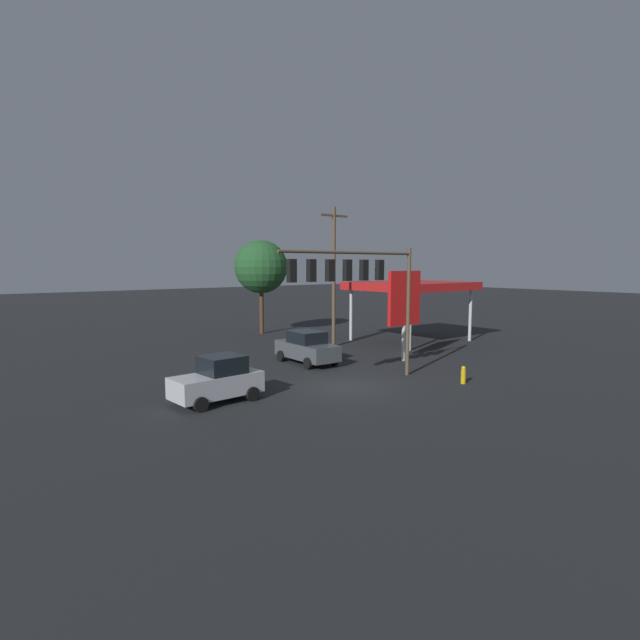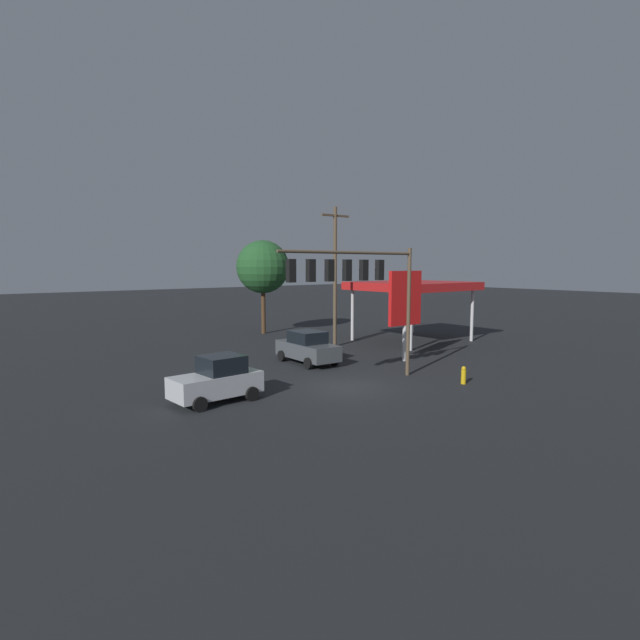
% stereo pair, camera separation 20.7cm
% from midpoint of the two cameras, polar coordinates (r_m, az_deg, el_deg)
% --- Properties ---
extents(ground_plane, '(200.00, 200.00, 0.00)m').
position_cam_midpoint_polar(ground_plane, '(24.15, 2.74, -7.64)').
color(ground_plane, black).
extents(traffic_signal_assembly, '(8.27, 0.43, 6.69)m').
position_cam_midpoint_polar(traffic_signal_assembly, '(23.83, 3.97, 4.79)').
color(traffic_signal_assembly, brown).
rests_on(traffic_signal_assembly, ground).
extents(utility_pole, '(2.40, 0.26, 9.85)m').
position_cam_midpoint_polar(utility_pole, '(35.40, 1.42, 5.32)').
color(utility_pole, brown).
rests_on(utility_pole, ground).
extents(gas_station_canopy, '(8.13, 7.20, 4.53)m').
position_cam_midpoint_polar(gas_station_canopy, '(38.82, 10.18, 3.79)').
color(gas_station_canopy, red).
rests_on(gas_station_canopy, ground).
extents(price_sign, '(2.61, 0.27, 5.47)m').
position_cam_midpoint_polar(price_sign, '(30.51, 9.42, 2.23)').
color(price_sign, silver).
rests_on(price_sign, ground).
extents(sedan_far, '(2.21, 4.47, 1.93)m').
position_cam_midpoint_polar(sedan_far, '(29.60, -1.71, -3.16)').
color(sedan_far, '#474C51').
rests_on(sedan_far, ground).
extents(hatchback_crossing, '(3.90, 2.14, 1.97)m').
position_cam_midpoint_polar(hatchback_crossing, '(21.82, -11.85, -6.73)').
color(hatchback_crossing, silver).
rests_on(hatchback_crossing, ground).
extents(street_tree, '(4.45, 4.45, 7.89)m').
position_cam_midpoint_polar(street_tree, '(42.44, -6.89, 6.02)').
color(street_tree, '#4C331E').
rests_on(street_tree, ground).
extents(fire_hydrant, '(0.24, 0.24, 0.88)m').
position_cam_midpoint_polar(fire_hydrant, '(25.63, 15.84, -6.05)').
color(fire_hydrant, gold).
rests_on(fire_hydrant, ground).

